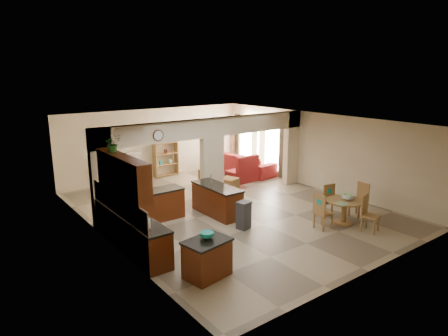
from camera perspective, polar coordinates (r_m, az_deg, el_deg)
floor at (r=12.72m, az=0.91°, el=-5.91°), size 10.00×10.00×0.00m
ceiling at (r=12.07m, az=0.96°, el=6.70°), size 10.00×10.00×0.00m
wall_back at (r=16.48m, az=-9.76°, el=3.52°), size 8.00×0.00×8.00m
wall_front at (r=9.06m, az=20.73°, el=-5.79°), size 8.00×0.00×8.00m
wall_left at (r=10.45m, az=-16.73°, el=-2.88°), size 0.00×10.00×10.00m
wall_right at (r=15.04m, az=13.11°, el=2.38°), size 0.00×10.00×10.00m
partition_left_pier at (r=11.46m, az=-17.07°, el=-1.45°), size 0.60×0.25×2.80m
partition_center_pier at (r=13.17m, az=-1.72°, el=-0.21°), size 0.80×0.25×2.20m
partition_right_pier at (r=15.48m, az=9.57°, el=2.86°), size 0.60×0.25×2.80m
partition_header at (r=12.90m, az=-1.77°, el=5.83°), size 8.00×0.25×0.60m
kitchen_counter at (r=10.79m, az=-12.22°, el=-7.32°), size 2.52×3.29×1.48m
upper_cabinets at (r=9.65m, az=-14.29°, el=-0.88°), size 0.35×2.40×0.90m
peninsula at (r=12.15m, az=-1.00°, el=-4.60°), size 0.70×1.85×0.91m
wall_clock at (r=11.76m, az=-9.38°, el=4.61°), size 0.34×0.03×0.34m
rug at (r=15.00m, az=-0.35°, el=-2.78°), size 1.60×1.30×0.01m
fireplace at (r=15.84m, az=-14.51°, el=-0.04°), size 1.60×0.35×1.20m
shelving_unit at (r=16.58m, az=-8.32°, el=1.88°), size 1.00×0.32×1.80m
window_a at (r=16.60m, az=6.96°, el=3.00°), size 0.02×0.90×1.90m
window_b at (r=17.85m, az=3.20°, el=3.84°), size 0.02×0.90×1.90m
glazed_door at (r=17.25m, az=5.00°, el=2.95°), size 0.02×0.70×2.10m
drape_a_left at (r=16.16m, az=8.32°, el=2.65°), size 0.10×0.28×2.30m
drape_a_right at (r=17.01m, az=5.47°, el=3.30°), size 0.10×0.28×2.30m
drape_b_left at (r=17.38m, az=4.37°, el=3.54°), size 0.10×0.28×2.30m
drape_b_right at (r=18.28m, az=1.90°, el=4.09°), size 0.10×0.28×2.30m
ceiling_fan at (r=15.38m, az=-1.46°, el=7.36°), size 1.00×1.00×0.10m
kitchen_island at (r=8.67m, az=-2.44°, el=-12.76°), size 1.07×0.84×0.84m
teal_bowl at (r=8.56m, az=-2.46°, el=-9.57°), size 0.30×0.30×0.14m
trash_can at (r=11.13m, az=2.84°, el=-6.90°), size 0.40×0.36×0.72m
dining_table at (r=11.93m, az=16.81°, el=-5.46°), size 1.04×1.04×0.71m
fruit_bowl at (r=11.87m, az=17.24°, el=-3.96°), size 0.33×0.33×0.18m
sofa at (r=17.05m, az=2.98°, el=0.65°), size 2.93×1.48×0.82m
chaise at (r=15.86m, az=2.54°, el=-1.10°), size 1.09×0.91×0.42m
armchair at (r=15.09m, az=-1.99°, el=-1.26°), size 1.12×1.13×0.73m
ottoman at (r=14.70m, az=0.68°, el=-2.27°), size 0.74×0.74×0.43m
plant at (r=9.97m, az=-15.64°, el=3.41°), size 0.44×0.39×0.43m
chair_north at (r=12.37m, az=14.40°, el=-4.24°), size 0.49×0.49×1.02m
chair_east at (r=12.69m, az=18.90°, el=-4.10°), size 0.44×0.44×1.02m
chair_south at (r=11.58m, az=19.89°, el=-5.90°), size 0.51×0.51×1.02m
chair_west at (r=11.33m, az=13.76°, el=-5.88°), size 0.43×0.42×1.02m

